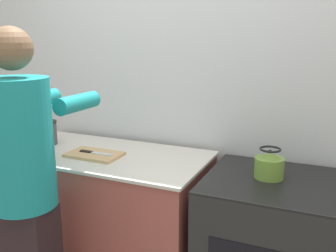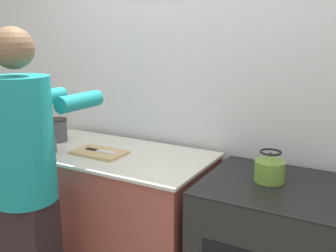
{
  "view_description": "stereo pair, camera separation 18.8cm",
  "coord_description": "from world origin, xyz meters",
  "px_view_note": "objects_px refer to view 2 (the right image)",
  "views": [
    {
      "loc": [
        0.91,
        -1.61,
        1.63
      ],
      "look_at": [
        0.1,
        0.23,
        1.15
      ],
      "focal_mm": 40.0,
      "sensor_mm": 36.0,
      "label": 1
    },
    {
      "loc": [
        1.08,
        -1.53,
        1.63
      ],
      "look_at": [
        0.1,
        0.23,
        1.15
      ],
      "focal_mm": 40.0,
      "sensor_mm": 36.0,
      "label": 2
    }
  ],
  "objects_px": {
    "cutting_board": "(99,153)",
    "bowl_prep": "(43,147)",
    "kettle": "(270,168)",
    "canister_jar": "(57,130)",
    "person": "(27,176)",
    "knife": "(100,151)"
  },
  "relations": [
    {
      "from": "bowl_prep",
      "to": "canister_jar",
      "type": "bearing_deg",
      "value": 116.26
    },
    {
      "from": "kettle",
      "to": "canister_jar",
      "type": "height_order",
      "value": "canister_jar"
    },
    {
      "from": "cutting_board",
      "to": "bowl_prep",
      "type": "relative_size",
      "value": 2.05
    },
    {
      "from": "knife",
      "to": "canister_jar",
      "type": "height_order",
      "value": "canister_jar"
    },
    {
      "from": "person",
      "to": "cutting_board",
      "type": "height_order",
      "value": "person"
    },
    {
      "from": "cutting_board",
      "to": "canister_jar",
      "type": "distance_m",
      "value": 0.47
    },
    {
      "from": "person",
      "to": "knife",
      "type": "distance_m",
      "value": 0.53
    },
    {
      "from": "kettle",
      "to": "knife",
      "type": "bearing_deg",
      "value": -174.7
    },
    {
      "from": "person",
      "to": "canister_jar",
      "type": "relative_size",
      "value": 10.19
    },
    {
      "from": "cutting_board",
      "to": "bowl_prep",
      "type": "xyz_separation_m",
      "value": [
        -0.33,
        -0.15,
        0.03
      ]
    },
    {
      "from": "knife",
      "to": "canister_jar",
      "type": "relative_size",
      "value": 1.39
    },
    {
      "from": "canister_jar",
      "to": "knife",
      "type": "bearing_deg",
      "value": -11.08
    },
    {
      "from": "person",
      "to": "bowl_prep",
      "type": "height_order",
      "value": "person"
    },
    {
      "from": "kettle",
      "to": "bowl_prep",
      "type": "relative_size",
      "value": 1.01
    },
    {
      "from": "knife",
      "to": "cutting_board",
      "type": "bearing_deg",
      "value": -153.53
    },
    {
      "from": "knife",
      "to": "bowl_prep",
      "type": "xyz_separation_m",
      "value": [
        -0.34,
        -0.16,
        0.02
      ]
    },
    {
      "from": "bowl_prep",
      "to": "canister_jar",
      "type": "relative_size",
      "value": 1.0
    },
    {
      "from": "person",
      "to": "cutting_board",
      "type": "distance_m",
      "value": 0.53
    },
    {
      "from": "knife",
      "to": "kettle",
      "type": "relative_size",
      "value": 1.38
    },
    {
      "from": "cutting_board",
      "to": "kettle",
      "type": "bearing_deg",
      "value": 5.4
    },
    {
      "from": "person",
      "to": "bowl_prep",
      "type": "distance_m",
      "value": 0.46
    },
    {
      "from": "canister_jar",
      "to": "kettle",
      "type": "bearing_deg",
      "value": 0.32
    }
  ]
}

